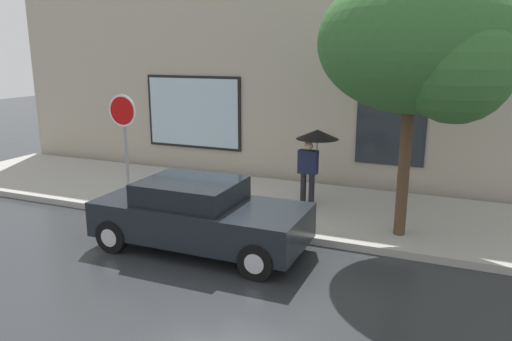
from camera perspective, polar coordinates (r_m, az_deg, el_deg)
name	(u,v)px	position (r m, az deg, el deg)	size (l,w,h in m)	color
ground_plane	(217,251)	(9.62, -4.59, -9.31)	(60.00, 60.00, 0.00)	#282B2D
sidewalk	(272,204)	(12.16, 1.92, -3.88)	(20.00, 4.00, 0.15)	#A3A099
building_facade	(304,61)	(13.96, 5.67, 12.56)	(20.00, 0.67, 7.00)	#B2A893
parked_car	(199,215)	(9.52, -6.65, -5.22)	(4.09, 1.83, 1.36)	black
fire_hydrant	(224,191)	(11.69, -3.79, -2.45)	(0.30, 0.44, 0.72)	yellow
pedestrian_with_umbrella	(314,145)	(11.47, 6.84, 2.97)	(1.00, 1.00, 1.85)	black
street_tree	(422,47)	(9.65, 18.80, 13.49)	(3.57, 3.04, 5.13)	#4C3823
stop_sign	(124,127)	(12.00, -15.18, 4.90)	(0.76, 0.10, 2.63)	gray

